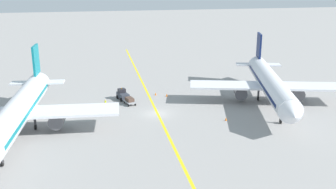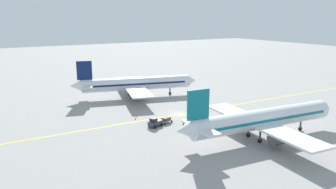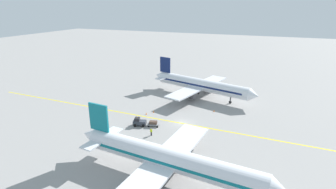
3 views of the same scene
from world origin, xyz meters
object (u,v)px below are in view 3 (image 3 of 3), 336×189
object	(u,v)px
ground_crew_worker	(151,132)
traffic_cone_mid_apron	(154,112)
airplane_adjacent_stand	(167,159)
traffic_cone_near_nose	(214,111)
traffic_cone_by_wingtip	(146,114)
baggage_tug_dark	(139,122)
baggage_cart_trailing	(153,123)
airplane_at_gate	(200,85)

from	to	relation	value
ground_crew_worker	traffic_cone_mid_apron	xyz separation A→B (m)	(-11.72, -4.94, -0.63)
airplane_adjacent_stand	ground_crew_worker	world-z (taller)	airplane_adjacent_stand
traffic_cone_near_nose	traffic_cone_by_wingtip	size ratio (longest dim) A/B	1.00
traffic_cone_mid_apron	baggage_tug_dark	bearing A→B (deg)	1.48
baggage_cart_trailing	traffic_cone_near_nose	size ratio (longest dim) A/B	5.24
baggage_tug_dark	traffic_cone_by_wingtip	bearing A→B (deg)	-167.45
baggage_tug_dark	traffic_cone_by_wingtip	size ratio (longest dim) A/B	5.99
airplane_adjacent_stand	traffic_cone_mid_apron	bearing A→B (deg)	-150.30
airplane_adjacent_stand	traffic_cone_by_wingtip	size ratio (longest dim) A/B	64.63
airplane_at_gate	traffic_cone_by_wingtip	xyz separation A→B (m)	(18.93, -8.99, -3.43)
baggage_cart_trailing	traffic_cone_mid_apron	xyz separation A→B (m)	(-7.41, -3.39, -0.49)
ground_crew_worker	baggage_tug_dark	bearing A→B (deg)	-125.81
airplane_adjacent_stand	traffic_cone_mid_apron	distance (m)	28.02
airplane_at_gate	ground_crew_worker	bearing A→B (deg)	-5.67
airplane_adjacent_stand	baggage_tug_dark	size ratio (longest dim) A/B	10.78
airplane_at_gate	traffic_cone_mid_apron	world-z (taller)	airplane_at_gate
airplane_at_gate	ground_crew_worker	distance (m)	28.99
traffic_cone_mid_apron	traffic_cone_near_nose	bearing A→B (deg)	114.13
traffic_cone_by_wingtip	airplane_adjacent_stand	bearing A→B (deg)	33.99
airplane_at_gate	baggage_tug_dark	size ratio (longest dim) A/B	10.62
ground_crew_worker	traffic_cone_near_nose	size ratio (longest dim) A/B	3.05
airplane_adjacent_stand	traffic_cone_near_nose	bearing A→B (deg)	178.52
baggage_cart_trailing	traffic_cone_mid_apron	world-z (taller)	baggage_cart_trailing
baggage_tug_dark	baggage_cart_trailing	xyz separation A→B (m)	(-0.91, 3.17, -0.14)
baggage_tug_dark	ground_crew_worker	size ratio (longest dim) A/B	1.96
ground_crew_worker	traffic_cone_mid_apron	distance (m)	12.74
traffic_cone_by_wingtip	airplane_at_gate	bearing A→B (deg)	154.58
airplane_adjacent_stand	traffic_cone_near_nose	xyz separation A→B (m)	(-30.68, 0.79, -3.43)
baggage_tug_dark	traffic_cone_near_nose	distance (m)	20.66
traffic_cone_by_wingtip	baggage_cart_trailing	bearing A→B (deg)	39.99
traffic_cone_near_nose	traffic_cone_mid_apron	distance (m)	15.97
ground_crew_worker	traffic_cone_by_wingtip	bearing A→B (deg)	-147.88
ground_crew_worker	traffic_cone_by_wingtip	distance (m)	11.57
baggage_tug_dark	traffic_cone_by_wingtip	world-z (taller)	baggage_tug_dark
airplane_adjacent_stand	traffic_cone_near_nose	distance (m)	30.89
airplane_at_gate	baggage_tug_dark	bearing A→B (deg)	-16.66
baggage_tug_dark	traffic_cone_mid_apron	bearing A→B (deg)	-178.52
airplane_adjacent_stand	baggage_cart_trailing	world-z (taller)	airplane_adjacent_stand
ground_crew_worker	airplane_at_gate	bearing A→B (deg)	174.33
traffic_cone_mid_apron	traffic_cone_by_wingtip	bearing A→B (deg)	-31.90
traffic_cone_mid_apron	ground_crew_worker	bearing A→B (deg)	22.84
ground_crew_worker	traffic_cone_near_nose	world-z (taller)	ground_crew_worker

